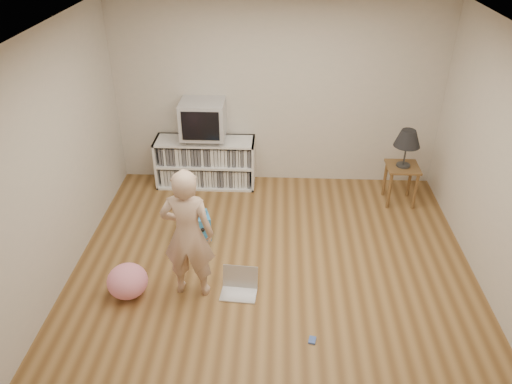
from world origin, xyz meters
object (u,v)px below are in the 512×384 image
Objects in this scene: media_unit at (206,162)px; plush_pink at (127,281)px; crt_tv at (203,119)px; table_lamp at (408,139)px; person at (188,234)px; side_table at (402,175)px; plush_blue at (196,226)px; dvd_deck at (204,138)px; laptop at (239,285)px.

plush_pink is at bearing -101.90° from media_unit.
media_unit is at bearing 90.00° from crt_tv.
crt_tv reaches higher than plush_pink.
person is at bearing -142.85° from table_lamp.
table_lamp is 3.20m from person.
side_table is 3.79m from plush_pink.
plush_blue is (0.05, -1.34, -0.86)m from crt_tv.
media_unit is 2.33× the size of crt_tv.
plush_blue is (-0.10, 0.96, -0.57)m from person.
media_unit is 2.72× the size of table_lamp.
dvd_deck is 1.13× the size of laptop.
plush_blue reaches higher than laptop.
table_lamp is 1.29× the size of plush_blue.
person is at bearing -86.32° from media_unit.
media_unit is 2.78m from table_lamp.
plush_blue is 1.19m from plush_pink.
media_unit reaches higher than plush_pink.
laptop is (-2.04, -1.91, -0.87)m from table_lamp.
crt_tv is 1.51× the size of plush_blue.
person is 1.12m from plush_blue.
person is 3.46× the size of plush_pink.
crt_tv reaches higher than plush_blue.
crt_tv is 2.32m from person.
dvd_deck is 1.46m from plush_blue.
media_unit is 0.39m from dvd_deck.
plush_blue is at bearing 127.14° from laptop.
table_lamp reaches higher than dvd_deck.
dvd_deck reaches higher than side_table.
person is at bearing -173.66° from laptop.
dvd_deck is 2.30m from person.
side_table is 1.07× the size of table_lamp.
media_unit is 2.55× the size of side_table.
dvd_deck is at bearing 90.00° from crt_tv.
laptop is 1.12m from plush_blue.
crt_tv is 1.42× the size of plush_pink.
side_table is (2.69, -0.37, -0.60)m from crt_tv.
media_unit reaches higher than plush_blue.
plush_pink is at bearing -147.71° from table_lamp.
crt_tv is 2.72m from table_lamp.
laptop is (0.50, 0.02, -0.66)m from person.
laptop is 0.94× the size of plush_pink.
crt_tv is 1.51× the size of laptop.
crt_tv is 2.78m from side_table.
media_unit is at bearing -82.93° from person.
person is at bearing 8.18° from plush_pink.
crt_tv is 2.55m from laptop.
plush_pink is (-3.20, -2.02, -0.76)m from table_lamp.
crt_tv is 1.09× the size of side_table.
person reaches higher than media_unit.
side_table is at bearing -139.46° from person.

